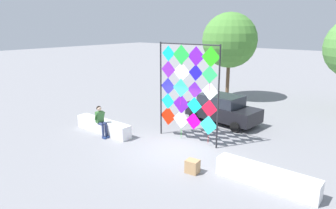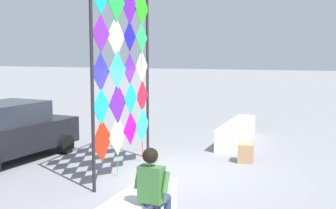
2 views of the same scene
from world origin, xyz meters
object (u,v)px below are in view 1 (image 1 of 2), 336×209
object	(u,v)px
tree_palm_like	(231,40)
seated_vendor	(101,119)
cardboard_box_large	(192,166)
kite_display_rack	(188,88)
parked_car	(222,109)

from	to	relation	value
tree_palm_like	seated_vendor	bearing A→B (deg)	-95.12
seated_vendor	cardboard_box_large	world-z (taller)	seated_vendor
kite_display_rack	tree_palm_like	size ratio (longest dim) A/B	0.73
parked_car	cardboard_box_large	world-z (taller)	parked_car
kite_display_rack	cardboard_box_large	xyz separation A→B (m)	(2.00, -2.46, -2.22)
kite_display_rack	cardboard_box_large	bearing A→B (deg)	-51.01
seated_vendor	cardboard_box_large	xyz separation A→B (m)	(5.43, -0.31, -0.63)
kite_display_rack	tree_palm_like	distance (m)	9.09
cardboard_box_large	tree_palm_like	bearing A→B (deg)	112.01
tree_palm_like	cardboard_box_large	bearing A→B (deg)	-67.99
kite_display_rack	seated_vendor	distance (m)	4.35
parked_car	cardboard_box_large	bearing A→B (deg)	-70.52
seated_vendor	parked_car	distance (m)	6.47
kite_display_rack	tree_palm_like	world-z (taller)	tree_palm_like
kite_display_rack	seated_vendor	world-z (taller)	kite_display_rack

